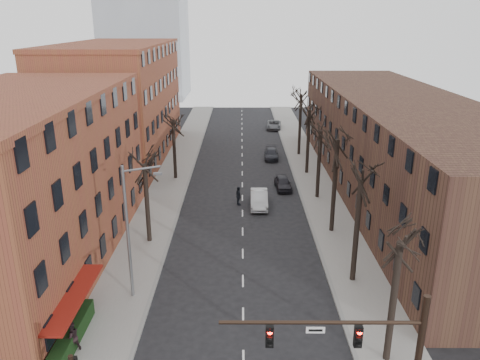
{
  "coord_description": "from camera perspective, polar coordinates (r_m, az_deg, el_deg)",
  "views": [
    {
      "loc": [
        -0.13,
        -16.45,
        17.19
      ],
      "look_at": [
        -0.23,
        21.97,
        4.0
      ],
      "focal_mm": 35.0,
      "sensor_mm": 36.0,
      "label": 1
    }
  ],
  "objects": [
    {
      "name": "building_right",
      "position": [
        50.66,
        18.76,
        4.01
      ],
      "size": [
        12.0,
        50.0,
        10.0
      ],
      "primitive_type": "cube",
      "color": "#492F22",
      "rests_on": "ground"
    },
    {
      "name": "sidewalk_right",
      "position": [
        54.83,
        8.67,
        0.53
      ],
      "size": [
        4.0,
        90.0,
        0.15
      ],
      "primitive_type": "cube",
      "color": "gray",
      "rests_on": "ground"
    },
    {
      "name": "hedge",
      "position": [
        28.66,
        -19.94,
        -17.61
      ],
      "size": [
        0.8,
        6.0,
        1.0
      ],
      "primitive_type": "cube",
      "color": "black",
      "rests_on": "sidewalk_left"
    },
    {
      "name": "building_left_near",
      "position": [
        36.96,
        -25.29,
        -0.56
      ],
      "size": [
        12.0,
        26.0,
        12.0
      ],
      "primitive_type": "cube",
      "color": "brown",
      "rests_on": "ground"
    },
    {
      "name": "tree_left_a",
      "position": [
        39.22,
        -10.94,
        -7.42
      ],
      "size": [
        5.2,
        5.2,
        9.5
      ],
      "primitive_type": null,
      "color": "black",
      "rests_on": "ground"
    },
    {
      "name": "tree_right_c",
      "position": [
        41.03,
        11.06,
        -6.2
      ],
      "size": [
        5.2,
        5.2,
        11.6
      ],
      "primitive_type": null,
      "color": "black",
      "rests_on": "ground"
    },
    {
      "name": "tree_right_b",
      "position": [
        34.12,
        13.51,
        -11.88
      ],
      "size": [
        5.2,
        5.2,
        10.8
      ],
      "primitive_type": null,
      "color": "black",
      "rests_on": "ground"
    },
    {
      "name": "parked_car_near",
      "position": [
        50.16,
        5.26,
        -0.36
      ],
      "size": [
        1.86,
        4.06,
        1.35
      ],
      "primitive_type": "imported",
      "rotation": [
        0.0,
        0.0,
        0.07
      ],
      "color": "black",
      "rests_on": "ground"
    },
    {
      "name": "tree_right_d",
      "position": [
        48.28,
        9.36,
        -2.17
      ],
      "size": [
        5.2,
        5.2,
        10.0
      ],
      "primitive_type": null,
      "color": "black",
      "rests_on": "ground"
    },
    {
      "name": "tree_left_b",
      "position": [
        53.82,
        -7.84,
        0.14
      ],
      "size": [
        5.2,
        5.2,
        9.5
      ],
      "primitive_type": null,
      "color": "black",
      "rests_on": "ground"
    },
    {
      "name": "sidewalk_left",
      "position": [
        54.79,
        -8.12,
        0.55
      ],
      "size": [
        4.0,
        90.0,
        0.15
      ],
      "primitive_type": "cube",
      "color": "gray",
      "rests_on": "ground"
    },
    {
      "name": "parked_car_far",
      "position": [
        78.3,
        4.15,
        6.73
      ],
      "size": [
        2.67,
        5.07,
        1.36
      ],
      "primitive_type": "imported",
      "rotation": [
        0.0,
        0.0,
        -0.09
      ],
      "color": "#57595E",
      "rests_on": "ground"
    },
    {
      "name": "awning_left",
      "position": [
        29.75,
        -18.95,
        -17.53
      ],
      "size": [
        1.2,
        7.0,
        0.15
      ],
      "primitive_type": "cube",
      "color": "maroon",
      "rests_on": "ground"
    },
    {
      "name": "silver_sedan",
      "position": [
        45.33,
        2.34,
        -2.3
      ],
      "size": [
        1.68,
        4.69,
        1.54
      ],
      "primitive_type": "imported",
      "rotation": [
        0.0,
        0.0,
        -0.01
      ],
      "color": "#A6AAAD",
      "rests_on": "ground"
    },
    {
      "name": "pedestrian_b",
      "position": [
        28.03,
        -19.82,
        -17.56
      ],
      "size": [
        1.08,
        1.07,
        1.76
      ],
      "primitive_type": "imported",
      "rotation": [
        0.0,
        0.0,
        3.89
      ],
      "color": "black",
      "rests_on": "sidewalk_left"
    },
    {
      "name": "parked_car_mid",
      "position": [
        61.07,
        3.84,
        3.18
      ],
      "size": [
        1.95,
        4.45,
        1.27
      ],
      "primitive_type": "imported",
      "rotation": [
        0.0,
        0.0,
        -0.04
      ],
      "color": "#21232A",
      "rests_on": "ground"
    },
    {
      "name": "building_left_far",
      "position": [
        63.32,
        -14.56,
        9.09
      ],
      "size": [
        12.0,
        28.0,
        14.0
      ],
      "primitive_type": "cube",
      "color": "brown",
      "rests_on": "ground"
    },
    {
      "name": "tree_right_e",
      "position": [
        55.73,
        8.11,
        0.79
      ],
      "size": [
        5.2,
        5.2,
        10.8
      ],
      "primitive_type": null,
      "color": "black",
      "rests_on": "ground"
    },
    {
      "name": "tree_right_f",
      "position": [
        63.32,
        7.16,
        3.04
      ],
      "size": [
        5.2,
        5.2,
        11.6
      ],
      "primitive_type": null,
      "color": "black",
      "rests_on": "ground"
    },
    {
      "name": "pedestrian_crossing",
      "position": [
        45.51,
        -0.19,
        -1.96
      ],
      "size": [
        0.82,
        1.2,
        1.9
      ],
      "primitive_type": "imported",
      "rotation": [
        0.0,
        0.0,
        1.92
      ],
      "color": "black",
      "rests_on": "ground"
    },
    {
      "name": "tree_right_a",
      "position": [
        27.81,
        17.35,
        -20.25
      ],
      "size": [
        5.2,
        5.2,
        10.0
      ],
      "primitive_type": null,
      "color": "black",
      "rests_on": "ground"
    },
    {
      "name": "streetlight",
      "position": [
        29.92,
        -13.26,
        -5.61
      ],
      "size": [
        2.45,
        0.22,
        9.03
      ],
      "color": "slate",
      "rests_on": "ground"
    },
    {
      "name": "signal_mast_arm",
      "position": [
        20.82,
        16.69,
        -19.9
      ],
      "size": [
        8.14,
        0.3,
        7.2
      ],
      "color": "black",
      "rests_on": "ground"
    }
  ]
}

